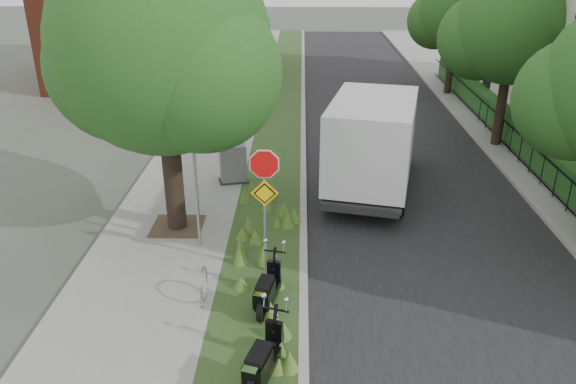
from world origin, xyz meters
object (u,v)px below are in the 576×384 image
scooter_near (262,365)px  utility_cabinet (233,164)px  scooter_far (267,294)px  box_truck (373,139)px  sign_assembly (265,187)px

scooter_near → utility_cabinet: size_ratio=1.36×
scooter_near → utility_cabinet: (-1.56, 9.21, 0.20)m
scooter_near → scooter_far: 2.21m
scooter_near → scooter_far: size_ratio=1.03×
box_truck → utility_cabinet: bearing=176.0°
scooter_near → box_truck: bearing=71.9°
box_truck → utility_cabinet: 4.59m
scooter_far → box_truck: 7.41m
scooter_far → utility_cabinet: (-1.51, 7.00, 0.21)m
scooter_near → scooter_far: (-0.05, 2.21, -0.02)m
scooter_near → box_truck: box_truck is taller
sign_assembly → utility_cabinet: bearing=104.4°
box_truck → utility_cabinet: size_ratio=4.96×
sign_assembly → utility_cabinet: size_ratio=2.57×
sign_assembly → utility_cabinet: sign_assembly is taller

